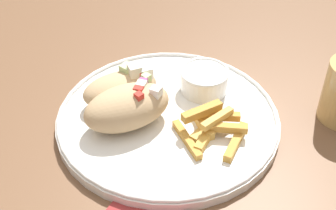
{
  "coord_description": "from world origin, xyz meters",
  "views": [
    {
      "loc": [
        0.19,
        -0.49,
        1.19
      ],
      "look_at": [
        0.03,
        -0.01,
        0.77
      ],
      "focal_mm": 50.0,
      "sensor_mm": 36.0,
      "label": 1
    }
  ],
  "objects_px": {
    "sauce_ramekin": "(204,79)",
    "pita_sandwich_far": "(122,87)",
    "pita_sandwich_near": "(127,107)",
    "fries_pile": "(211,127)",
    "plate": "(168,118)"
  },
  "relations": [
    {
      "from": "plate",
      "to": "pita_sandwich_near",
      "type": "distance_m",
      "value": 0.07
    },
    {
      "from": "pita_sandwich_near",
      "to": "fries_pile",
      "type": "relative_size",
      "value": 1.34
    },
    {
      "from": "fries_pile",
      "to": "pita_sandwich_far",
      "type": "bearing_deg",
      "value": 167.78
    },
    {
      "from": "plate",
      "to": "fries_pile",
      "type": "distance_m",
      "value": 0.07
    },
    {
      "from": "pita_sandwich_near",
      "to": "sauce_ramekin",
      "type": "height_order",
      "value": "pita_sandwich_near"
    },
    {
      "from": "plate",
      "to": "pita_sandwich_far",
      "type": "height_order",
      "value": "pita_sandwich_far"
    },
    {
      "from": "plate",
      "to": "pita_sandwich_near",
      "type": "height_order",
      "value": "pita_sandwich_near"
    },
    {
      "from": "fries_pile",
      "to": "sauce_ramekin",
      "type": "distance_m",
      "value": 0.1
    },
    {
      "from": "pita_sandwich_near",
      "to": "sauce_ramekin",
      "type": "distance_m",
      "value": 0.13
    },
    {
      "from": "sauce_ramekin",
      "to": "pita_sandwich_far",
      "type": "bearing_deg",
      "value": -150.72
    },
    {
      "from": "plate",
      "to": "sauce_ramekin",
      "type": "height_order",
      "value": "sauce_ramekin"
    },
    {
      "from": "pita_sandwich_near",
      "to": "pita_sandwich_far",
      "type": "bearing_deg",
      "value": 75.03
    },
    {
      "from": "fries_pile",
      "to": "sauce_ramekin",
      "type": "xyz_separation_m",
      "value": [
        -0.03,
        0.09,
        0.01
      ]
    },
    {
      "from": "pita_sandwich_far",
      "to": "fries_pile",
      "type": "xyz_separation_m",
      "value": [
        0.14,
        -0.03,
        -0.01
      ]
    },
    {
      "from": "fries_pile",
      "to": "plate",
      "type": "bearing_deg",
      "value": 166.15
    }
  ]
}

